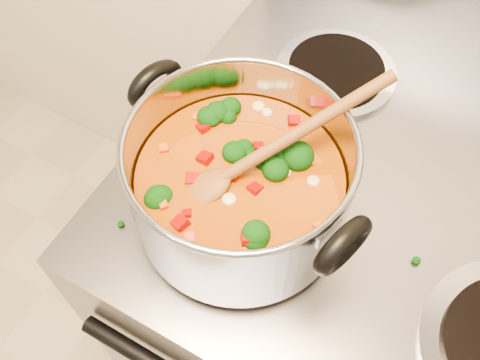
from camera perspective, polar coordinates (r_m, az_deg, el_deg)
electric_range at (r=1.16m, az=11.98°, el=-12.93°), size 0.76×0.68×1.08m
stockpot at (r=0.63m, az=-0.03°, el=-0.38°), size 0.33×0.26×0.16m
wooden_spoon at (r=0.60m, az=1.25°, el=2.09°), size 0.18×0.23×0.12m
cooktop_crumbs at (r=0.70m, az=-5.10°, el=-5.01°), size 0.30×0.30×0.01m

